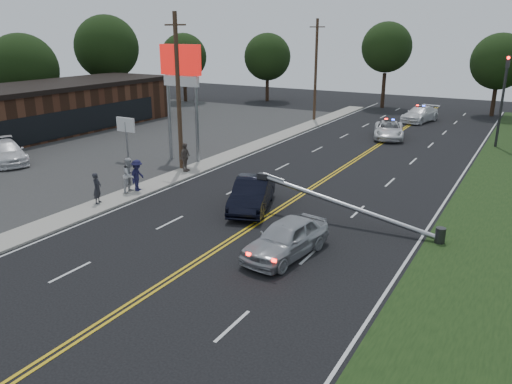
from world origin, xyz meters
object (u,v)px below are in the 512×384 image
Objects in this scene: waiting_sedan at (286,238)px; bystander_c at (137,175)px; emergency_a at (389,130)px; bystander_d at (185,157)px; utility_pole_mid at (178,93)px; utility_pole_far at (316,70)px; emergency_b at (420,114)px; bystander_a at (97,188)px; pylon_sign at (181,75)px; bystander_b at (130,175)px; fallen_streetlight at (355,208)px; parked_car at (6,152)px; traffic_signal at (503,94)px; crashed_sedan at (252,194)px; small_sign at (126,128)px.

waiting_sedan is 2.52× the size of bystander_c.
bystander_d is (-8.41, -17.57, 0.34)m from emergency_a.
utility_pole_mid reaches higher than emergency_a.
utility_pole_mid is 22.00m from utility_pole_far.
emergency_b is at bearing 70.25° from utility_pole_mid.
pylon_sign is at bearing -11.91° from bystander_a.
waiting_sedan is 11.72m from bystander_b.
utility_pole_far reaches higher than fallen_streetlight.
utility_pole_mid is 1.90× the size of parked_car.
bystander_d is (-0.18, 4.64, 0.04)m from bystander_c.
traffic_signal reaches higher than crashed_sedan.
utility_pole_mid is at bearing -133.89° from emergency_a.
pylon_sign reaches higher than bystander_d.
emergency_a is at bearing -79.81° from emergency_b.
bystander_b is at bearing -88.57° from utility_pole_far.
small_sign is 0.33× the size of fallen_streetlight.
parked_car is 12.47m from bystander_b.
utility_pole_mid is 19.82m from emergency_a.
utility_pole_mid is at bearing -90.00° from utility_pole_far.
fallen_streetlight reaches higher than emergency_a.
utility_pole_mid reaches higher than small_sign.
utility_pole_far is at bearing -140.92° from emergency_b.
bystander_d is (0.13, 7.37, 0.11)m from bystander_a.
pylon_sign is at bearing 8.25° from bystander_b.
bystander_c reaches higher than fallen_streetlight.
utility_pole_far reaches higher than bystander_d.
fallen_streetlight is 4.71m from waiting_sedan.
traffic_signal is 17.97m from utility_pole_far.
waiting_sedan is 0.86× the size of emergency_b.
emergency_b is at bearing -21.92° from bystander_b.
bystander_a reaches higher than waiting_sedan.
crashed_sedan is 0.94× the size of parked_car.
bystander_b is (12.44, -0.88, 0.35)m from parked_car.
bystander_a is 0.92× the size of bystander_c.
bystander_d is at bearing -23.67° from bystander_a.
traffic_signal is 24.48m from crashed_sedan.
bystander_c is (0.31, 2.73, 0.07)m from bystander_a.
utility_pole_far is at bearing 119.08° from waiting_sedan.
emergency_a is at bearing -19.50° from parked_car.
bystander_b is at bearing -75.26° from pylon_sign.
crashed_sedan is 8.16m from bystander_d.
small_sign is 22.07m from emergency_a.
pylon_sign is 27.49m from emergency_b.
waiting_sedan is at bearing -68.49° from utility_pole_far.
utility_pole_mid is at bearing -43.96° from parked_car.
traffic_signal reaches higher than bystander_a.
bystander_d is at bearing -6.73° from bystander_b.
pylon_sign is 1.62× the size of crashed_sedan.
crashed_sedan is 0.95× the size of emergency_a.
crashed_sedan is at bearing -97.60° from bystander_c.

